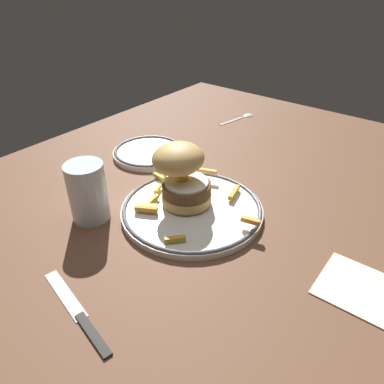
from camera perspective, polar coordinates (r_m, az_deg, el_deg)
The scene contains 9 objects.
ground_plane at distance 69.03cm, azimuth -3.74°, elevation -5.08°, with size 143.96×93.57×4.00cm, color brown.
dinner_plate at distance 68.02cm, azimuth 0.00°, elevation -2.67°, with size 26.28×26.28×1.60cm.
burger at distance 66.37cm, azimuth -1.61°, elevation 3.01°, with size 12.87×12.99×11.39cm.
fries_pile at distance 69.07cm, azimuth -1.78°, elevation -0.57°, with size 21.67×26.55×2.40cm.
water_glass at distance 67.29cm, azimuth -15.86°, elevation -0.57°, with size 6.79×6.79×10.93cm.
side_plate at distance 88.92cm, azimuth -6.75°, elevation 6.22°, with size 16.99×16.99×1.60cm.
knife at distance 53.21cm, azimuth -16.98°, elevation -18.02°, with size 5.19×17.92×0.70cm.
spoon at distance 112.54cm, azimuth 8.18°, elevation 11.69°, with size 13.37×4.33×0.90cm.
napkin at distance 59.51cm, azimuth 24.43°, elevation -13.35°, with size 10.48×10.61×0.40cm, color silver.
Camera 1 is at (-39.83, -37.25, 40.32)cm, focal length 34.21 mm.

